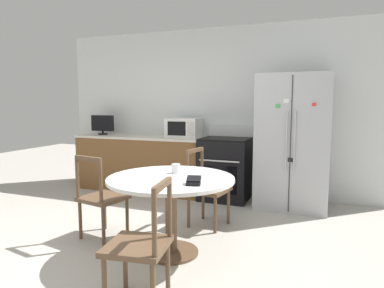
{
  "coord_description": "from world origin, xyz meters",
  "views": [
    {
      "loc": [
        1.63,
        -2.62,
        1.43
      ],
      "look_at": [
        0.2,
        1.15,
        0.95
      ],
      "focal_mm": 32.0,
      "sensor_mm": 36.0,
      "label": 1
    }
  ],
  "objects": [
    {
      "name": "back_wall",
      "position": [
        0.0,
        2.65,
        1.3
      ],
      "size": [
        5.2,
        0.1,
        2.6
      ],
      "color": "silver",
      "rests_on": "ground_plane"
    },
    {
      "name": "dining_chair_near",
      "position": [
        0.48,
        -0.59,
        0.43
      ],
      "size": [
        0.48,
        0.48,
        0.9
      ],
      "rotation": [
        0.0,
        0.0,
        1.71
      ],
      "color": "brown",
      "rests_on": "ground_plane"
    },
    {
      "name": "microwave",
      "position": [
        -0.38,
        2.33,
        1.05
      ],
      "size": [
        0.51,
        0.4,
        0.3
      ],
      "color": "white",
      "rests_on": "kitchen_counter"
    },
    {
      "name": "kitchen_counter",
      "position": [
        -1.13,
        2.29,
        0.45
      ],
      "size": [
        2.17,
        0.64,
        0.9
      ],
      "color": "brown",
      "rests_on": "ground_plane"
    },
    {
      "name": "wallet",
      "position": [
        0.64,
        0.04,
        0.77
      ],
      "size": [
        0.15,
        0.15,
        0.07
      ],
      "color": "black",
      "rests_on": "dining_table"
    },
    {
      "name": "dining_chair_left",
      "position": [
        -0.51,
        0.33,
        0.43
      ],
      "size": [
        0.49,
        0.49,
        0.9
      ],
      "rotation": [
        0.0,
        0.0,
        6.08
      ],
      "color": "brown",
      "rests_on": "ground_plane"
    },
    {
      "name": "refrigerator",
      "position": [
        1.27,
        2.21,
        0.91
      ],
      "size": [
        0.95,
        0.77,
        1.82
      ],
      "color": "#B2B5BA",
      "rests_on": "ground_plane"
    },
    {
      "name": "ground_plane",
      "position": [
        0.0,
        0.0,
        0.0
      ],
      "size": [
        14.0,
        14.0,
        0.0
      ],
      "primitive_type": "plane",
      "color": "#B2ADA3"
    },
    {
      "name": "dining_chair_far",
      "position": [
        0.41,
        1.09,
        0.43
      ],
      "size": [
        0.49,
        0.49,
        0.9
      ],
      "rotation": [
        0.0,
        0.0,
        4.54
      ],
      "color": "brown",
      "rests_on": "ground_plane"
    },
    {
      "name": "dining_table",
      "position": [
        0.33,
        0.24,
        0.6
      ],
      "size": [
        1.19,
        1.19,
        0.75
      ],
      "color": "white",
      "rests_on": "ground_plane"
    },
    {
      "name": "countertop_tv",
      "position": [
        -1.87,
        2.29,
        1.08
      ],
      "size": [
        0.43,
        0.16,
        0.33
      ],
      "color": "black",
      "rests_on": "kitchen_counter"
    },
    {
      "name": "candle_glass",
      "position": [
        0.3,
        0.43,
        0.79
      ],
      "size": [
        0.09,
        0.09,
        0.09
      ],
      "color": "silver",
      "rests_on": "dining_table"
    },
    {
      "name": "oven_range",
      "position": [
        0.31,
        2.26,
        0.47
      ],
      "size": [
        0.7,
        0.68,
        1.08
      ],
      "color": "black",
      "rests_on": "ground_plane"
    }
  ]
}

